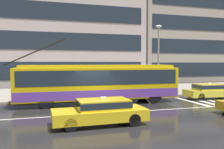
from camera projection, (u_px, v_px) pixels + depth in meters
ground_plane at (97, 110)px, 15.53m from camera, size 160.00×160.00×0.00m
sidewalk_slab at (77, 92)px, 24.18m from camera, size 80.00×10.00×0.14m
crosswalk_stripe_edge_near at (192, 102)px, 18.73m from camera, size 0.44×4.40×0.01m
crosswalk_stripe_inner_a at (201, 101)px, 18.99m from camera, size 0.44×4.40×0.01m
crosswalk_stripe_center at (211, 101)px, 19.24m from camera, size 0.44×4.40×0.01m
crosswalk_stripe_inner_b at (220, 100)px, 19.50m from camera, size 0.44×4.40×0.01m
lane_centre_line at (101, 114)px, 14.38m from camera, size 72.00×0.14×0.01m
trolleybus at (99, 82)px, 17.98m from camera, size 12.66×2.79×4.86m
taxi_ahead_of_bus at (210, 90)px, 20.31m from camera, size 4.55×1.98×1.39m
taxi_oncoming_near at (101, 111)px, 11.82m from camera, size 4.68×1.85×1.39m
bus_shelter at (89, 75)px, 21.12m from camera, size 3.54×1.71×2.46m
pedestrian_at_shelter at (101, 83)px, 22.39m from camera, size 0.44×0.44×1.68m
pedestrian_approaching_curb at (139, 78)px, 21.26m from camera, size 1.27×1.27×1.97m
pedestrian_walking_past at (91, 76)px, 22.41m from camera, size 1.59×1.59×2.01m
street_lamp at (158, 53)px, 22.13m from camera, size 0.60×0.32×6.43m
office_tower_corner_right at (190, 19)px, 43.58m from camera, size 22.55×12.07×22.20m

